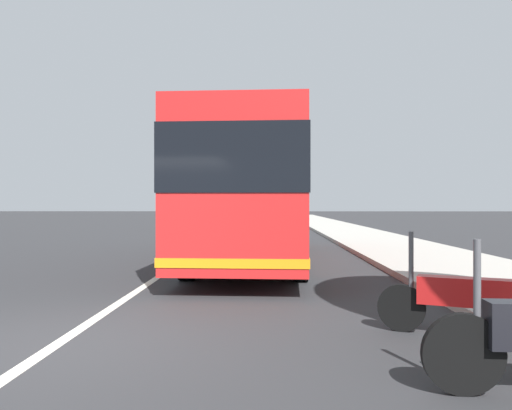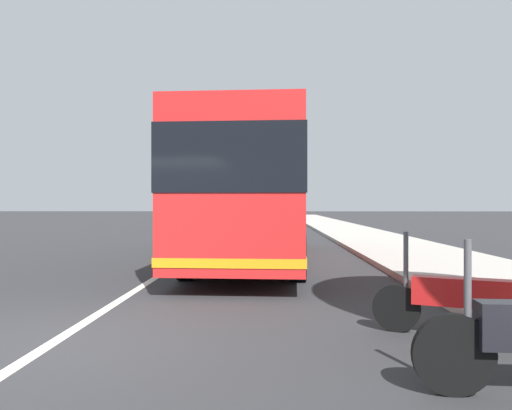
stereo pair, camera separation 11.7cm
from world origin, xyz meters
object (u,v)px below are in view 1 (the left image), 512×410
Objects in this scene: motorcycle_nearest_curb at (467,299)px; car_oncoming at (271,213)px; car_far_distant at (202,218)px; car_ahead_same_lane at (220,214)px; coach_bus at (256,190)px.

motorcycle_nearest_curb is 0.48× the size of car_oncoming.
motorcycle_nearest_curb is 45.36m from car_oncoming.
car_far_distant is 12.23m from car_ahead_same_lane.
coach_bus is 2.45× the size of car_ahead_same_lane.
car_far_distant is at bearing -53.29° from motorcycle_nearest_curb.
coach_bus is 2.49× the size of car_far_distant.
motorcycle_nearest_curb is at bearing -158.80° from coach_bus.
car_oncoming is (45.31, 2.03, 0.27)m from motorcycle_nearest_curb.
car_oncoming is at bearing 144.36° from car_ahead_same_lane.
car_ahead_same_lane is (-6.99, 4.52, -0.02)m from car_oncoming.
coach_bus reaches higher than car_oncoming.
car_ahead_same_lane is at bearing 148.93° from car_oncoming.
coach_bus reaches higher than motorcycle_nearest_curb.
car_ahead_same_lane is at bearing 177.83° from car_far_distant.
car_oncoming reaches higher than car_far_distant.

